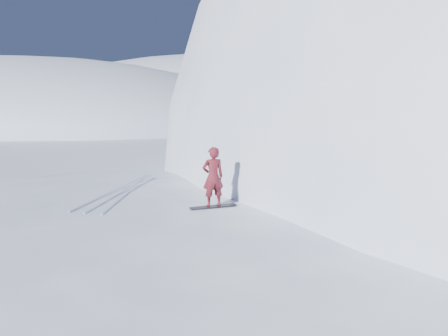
# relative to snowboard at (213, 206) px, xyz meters

# --- Properties ---
(ground) EXTENTS (400.00, 400.00, 0.00)m
(ground) POSITION_rel_snowboard_xyz_m (-2.47, -3.88, -2.41)
(ground) COLOR white
(ground) RESTS_ON ground
(near_ridge) EXTENTS (36.00, 28.00, 4.80)m
(near_ridge) POSITION_rel_snowboard_xyz_m (-1.47, -0.88, -2.41)
(near_ridge) COLOR white
(near_ridge) RESTS_ON ground
(peak_shoulder) EXTENTS (28.00, 24.00, 18.00)m
(peak_shoulder) POSITION_rel_snowboard_xyz_m (7.53, 16.12, -2.41)
(peak_shoulder) COLOR white
(peak_shoulder) RESTS_ON ground
(far_ridge_a) EXTENTS (120.00, 70.00, 28.00)m
(far_ridge_a) POSITION_rel_snowboard_xyz_m (-72.47, 56.12, -2.41)
(far_ridge_a) COLOR white
(far_ridge_a) RESTS_ON ground
(far_ridge_c) EXTENTS (140.00, 90.00, 36.00)m
(far_ridge_c) POSITION_rel_snowboard_xyz_m (-42.47, 106.12, -2.41)
(far_ridge_c) COLOR white
(far_ridge_c) RESTS_ON ground
(wind_bumps) EXTENTS (16.00, 14.40, 1.00)m
(wind_bumps) POSITION_rel_snowboard_xyz_m (-3.03, -1.76, -2.41)
(wind_bumps) COLOR white
(wind_bumps) RESTS_ON ground
(snowboard) EXTENTS (1.35, 1.20, 0.03)m
(snowboard) POSITION_rel_snowboard_xyz_m (0.00, 0.00, 0.00)
(snowboard) COLOR black
(snowboard) RESTS_ON near_ridge
(snowboarder) EXTENTS (0.83, 0.80, 1.92)m
(snowboarder) POSITION_rel_snowboard_xyz_m (0.00, 0.00, 0.97)
(snowboarder) COLOR maroon
(snowboarder) RESTS_ON snowboard
(board_tracks) EXTENTS (1.99, 5.95, 0.04)m
(board_tracks) POSITION_rel_snowboard_xyz_m (-4.03, 0.88, 0.01)
(board_tracks) COLOR silver
(board_tracks) RESTS_ON ground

